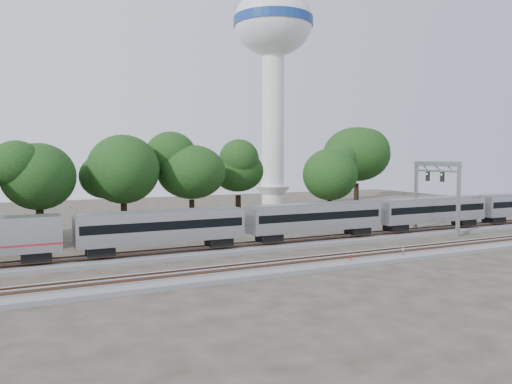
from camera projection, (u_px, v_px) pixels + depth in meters
ground at (265, 261)px, 47.75m from camera, size 160.00×160.00×0.00m
track_far at (239, 248)px, 53.11m from camera, size 160.00×5.00×0.73m
track_near at (285, 267)px, 44.15m from camera, size 160.00×5.00×0.73m
train at (316, 217)px, 57.19m from camera, size 86.24×2.97×4.38m
switch_stand_red at (351, 259)px, 45.51m from camera, size 0.32×0.13×1.03m
switch_stand_white at (403, 252)px, 48.37m from camera, size 0.35×0.16×1.15m
switch_lever at (338, 266)px, 44.83m from camera, size 0.53×0.36×0.30m
water_tower at (273, 46)px, 95.11m from camera, size 15.13×15.13×41.89m
signal_gantry at (436, 181)px, 65.08m from camera, size 0.65×7.68×9.35m
tree_2 at (39, 177)px, 55.89m from camera, size 7.87×7.87×11.09m
tree_3 at (123, 169)px, 61.01m from camera, size 8.57×8.57×12.08m
tree_4 at (192, 172)px, 65.85m from camera, size 8.08×8.08×11.40m
tree_5 at (238, 171)px, 74.36m from camera, size 7.98×7.98×11.26m
tree_6 at (330, 175)px, 70.23m from camera, size 7.59×7.59×10.70m
tree_7 at (357, 154)px, 82.14m from camera, size 10.55×10.55×14.88m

